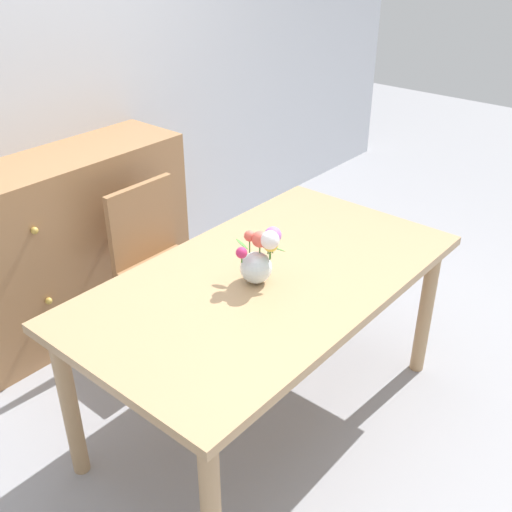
{
  "coord_description": "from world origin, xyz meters",
  "views": [
    {
      "loc": [
        -1.68,
        -1.36,
        2.09
      ],
      "look_at": [
        -0.07,
        0.01,
        0.89
      ],
      "focal_mm": 42.6,
      "sensor_mm": 36.0,
      "label": 1
    }
  ],
  "objects_px": {
    "dining_table": "(267,293)",
    "dresser": "(68,244)",
    "flower_vase": "(261,255)",
    "chair_far": "(159,257)"
  },
  "relations": [
    {
      "from": "dresser",
      "to": "flower_vase",
      "type": "bearing_deg",
      "value": -87.78
    },
    {
      "from": "dresser",
      "to": "flower_vase",
      "type": "xyz_separation_m",
      "value": [
        0.05,
        -1.34,
        0.39
      ]
    },
    {
      "from": "dining_table",
      "to": "flower_vase",
      "type": "xyz_separation_m",
      "value": [
        -0.05,
        -0.01,
        0.21
      ]
    },
    {
      "from": "dining_table",
      "to": "flower_vase",
      "type": "distance_m",
      "value": 0.22
    },
    {
      "from": "dresser",
      "to": "chair_far",
      "type": "bearing_deg",
      "value": -68.2
    },
    {
      "from": "dresser",
      "to": "dining_table",
      "type": "bearing_deg",
      "value": -85.51
    },
    {
      "from": "dining_table",
      "to": "dresser",
      "type": "xyz_separation_m",
      "value": [
        -0.1,
        1.33,
        -0.18
      ]
    },
    {
      "from": "dining_table",
      "to": "dresser",
      "type": "distance_m",
      "value": 1.35
    },
    {
      "from": "chair_far",
      "to": "flower_vase",
      "type": "bearing_deg",
      "value": 79.42
    },
    {
      "from": "dining_table",
      "to": "chair_far",
      "type": "bearing_deg",
      "value": 82.94
    }
  ]
}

